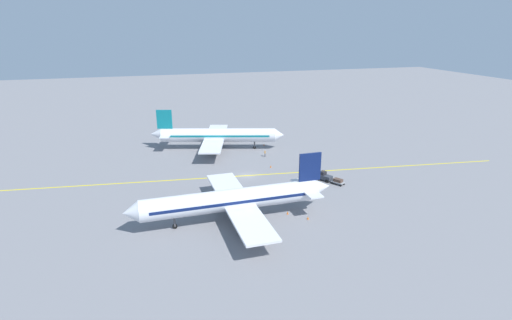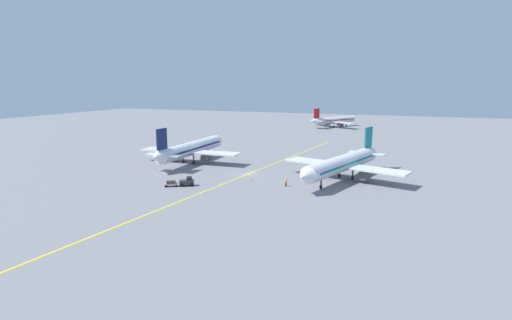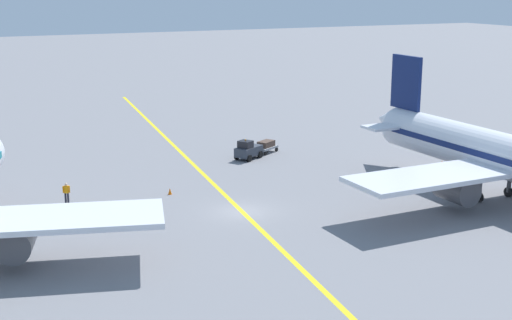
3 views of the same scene
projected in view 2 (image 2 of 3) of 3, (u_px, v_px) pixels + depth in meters
The scene contains 12 objects.
ground_plane at pixel (248, 174), 94.29m from camera, with size 400.00×400.00×0.00m, color slate.
apron_yellow_centreline at pixel (248, 174), 94.29m from camera, with size 0.40×120.00×0.01m, color yellow.
airplane_at_gate at pixel (191, 149), 107.58m from camera, with size 28.08×35.45×10.60m.
airplane_adjacent_stand at pixel (343, 163), 87.84m from camera, with size 28.34×34.90×10.60m.
airplane_distant_taxiing at pixel (334, 120), 196.50m from camera, with size 23.87×28.59×9.54m.
baggage_tug_dark at pixel (187, 182), 82.99m from camera, with size 3.35×2.85×2.11m.
baggage_cart_trailing at pixel (171, 183), 82.51m from camera, with size 2.95×2.53×1.24m.
ground_crew_worker at pixel (286, 182), 82.57m from camera, with size 0.56×0.31×1.68m.
traffic_cone_near_nose at pixel (251, 180), 86.77m from camera, with size 0.32×0.32×0.55m, color orange.
traffic_cone_mid_apron at pixel (328, 193), 76.89m from camera, with size 0.32×0.32×0.55m, color orange.
traffic_cone_by_wingtip at pixel (155, 169), 98.46m from camera, with size 0.32×0.32×0.55m, color orange.
traffic_cone_far_edge at pixel (170, 168), 99.84m from camera, with size 0.32×0.32×0.55m, color orange.
Camera 2 is at (35.29, -84.99, 20.85)m, focal length 28.00 mm.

